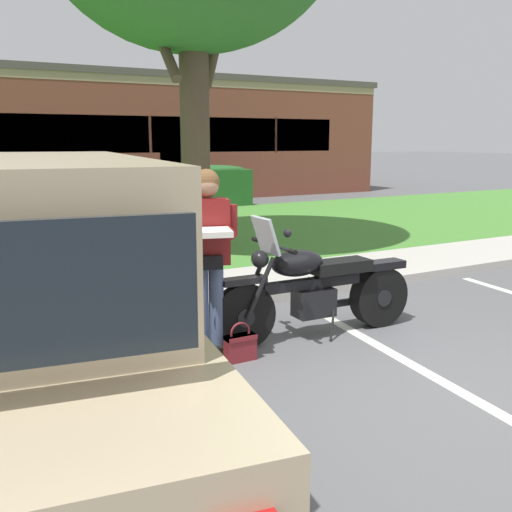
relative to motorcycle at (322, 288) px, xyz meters
The scene contains 11 objects.
ground_plane 1.46m from the motorcycle, 93.86° to the right, with size 140.00×140.00×0.00m, color #565659.
curb_strip 1.38m from the motorcycle, 94.04° to the left, with size 60.00×0.20×0.12m, color #B7B2A8.
concrete_walk 2.21m from the motorcycle, 92.45° to the left, with size 60.00×1.50×0.08m, color #B7B2A8.
grass_lawn 6.72m from the motorcycle, 90.79° to the left, with size 60.00×7.59×0.06m, color #478433.
stall_stripe_0 2.84m from the motorcycle, 155.28° to the right, with size 0.12×4.40×0.01m, color silver.
stall_stripe_1 1.29m from the motorcycle, 79.46° to the right, with size 0.12×4.40×0.01m, color silver.
motorcycle is the anchor object (origin of this frame).
rider_person 1.33m from the motorcycle, behind, with size 0.55×0.65×1.70m.
handbag 1.12m from the motorcycle, 168.30° to the right, with size 0.28×0.13×0.36m.
hedge_left 10.83m from the motorcycle, 93.55° to the left, with size 2.96×0.90×1.24m.
hedge_center_left 11.41m from the motorcycle, 71.24° to the left, with size 2.48×0.90×1.24m.
Camera 1 is at (-3.25, -3.26, 1.96)m, focal length 41.00 mm.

